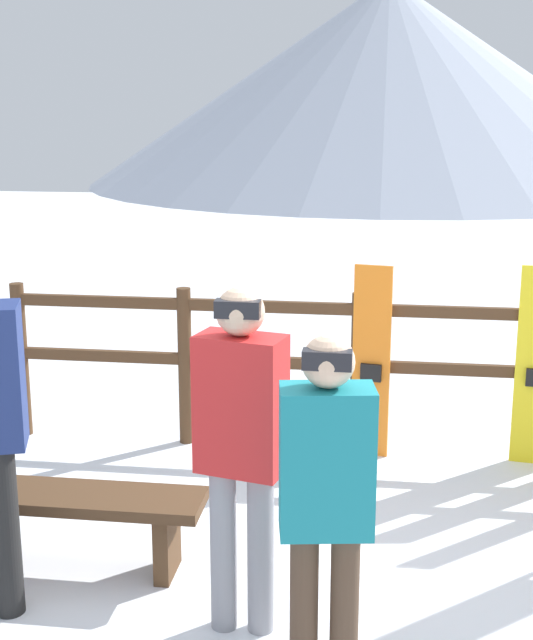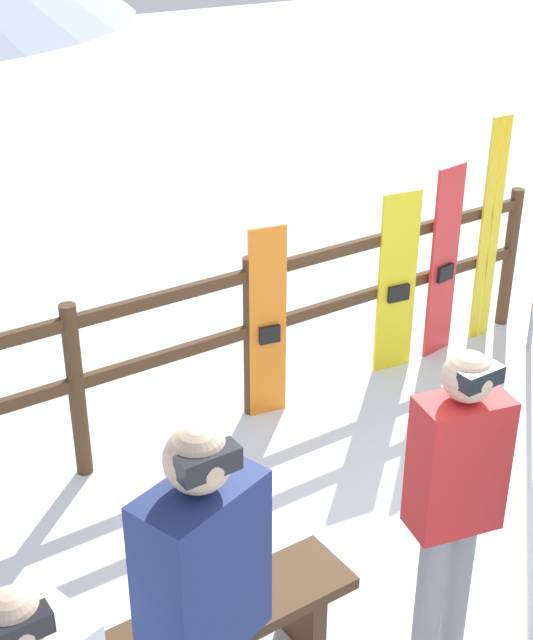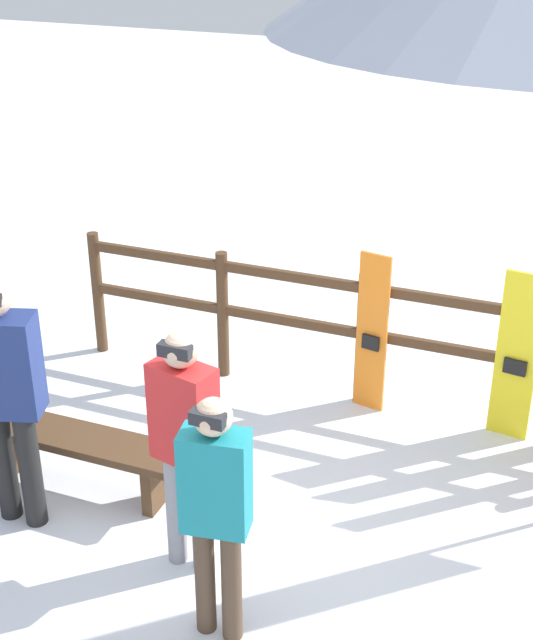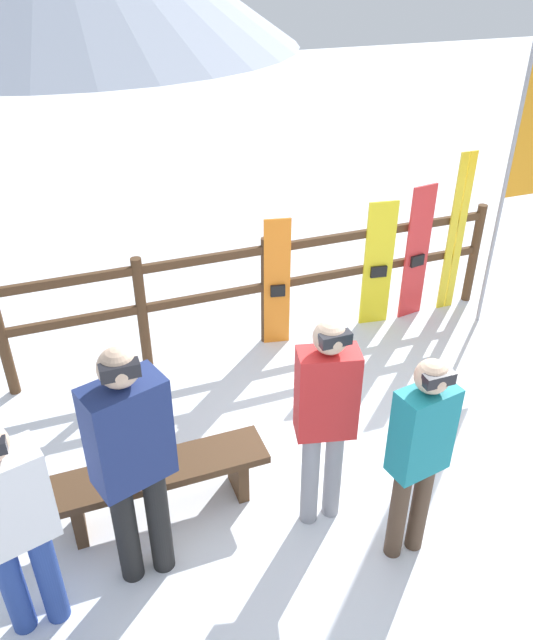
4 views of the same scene
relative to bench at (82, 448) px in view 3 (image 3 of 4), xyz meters
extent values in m
plane|color=white|center=(1.49, -0.18, -0.33)|extent=(40.00, 40.00, 0.00)
cylinder|color=#4C331E|center=(-0.97, 1.85, 0.25)|extent=(0.10, 0.10, 1.15)
cylinder|color=#4C331E|center=(0.26, 1.85, 0.25)|extent=(0.10, 0.10, 1.15)
cylinder|color=#4C331E|center=(1.49, 1.85, 0.25)|extent=(0.10, 0.10, 1.15)
cylinder|color=#4C331E|center=(2.73, 1.85, 0.25)|extent=(0.10, 0.10, 1.15)
cube|color=#4C331E|center=(1.49, 1.85, 0.31)|extent=(4.93, 0.05, 0.08)
cube|color=#4C331E|center=(1.49, 1.85, 0.71)|extent=(4.93, 0.05, 0.08)
cube|color=#4C331E|center=(0.00, 0.00, 0.07)|extent=(1.55, 0.36, 0.06)
cube|color=#4C331E|center=(-0.58, 0.00, -0.14)|extent=(0.08, 0.29, 0.37)
cube|color=#4C331E|center=(0.58, 0.00, -0.14)|extent=(0.08, 0.29, 0.37)
cylinder|color=black|center=(-0.30, -0.46, 0.10)|extent=(0.15, 0.15, 0.85)
cylinder|color=black|center=(-0.09, -0.46, 0.10)|extent=(0.15, 0.15, 0.85)
cube|color=navy|center=(-0.19, -0.46, 0.86)|extent=(0.51, 0.38, 0.68)
cylinder|color=gray|center=(0.96, -0.44, 0.07)|extent=(0.12, 0.12, 0.80)
cylinder|color=gray|center=(1.14, -0.44, 0.07)|extent=(0.12, 0.12, 0.80)
cube|color=red|center=(1.05, -0.44, 0.79)|extent=(0.43, 0.30, 0.63)
sphere|color=#D8B293|center=(1.05, -0.44, 1.21)|extent=(0.22, 0.22, 0.22)
cube|color=black|center=(1.05, -0.50, 1.24)|extent=(0.19, 0.08, 0.08)
cylinder|color=#4C3828|center=(1.38, -0.90, 0.05)|extent=(0.12, 0.12, 0.76)
cylinder|color=#4C3828|center=(1.55, -0.90, 0.05)|extent=(0.12, 0.12, 0.76)
cube|color=teal|center=(1.47, -0.90, 0.73)|extent=(0.39, 0.26, 0.60)
sphere|color=#D8B293|center=(1.47, -0.90, 1.14)|extent=(0.21, 0.21, 0.21)
cube|color=black|center=(1.47, -0.96, 1.16)|extent=(0.18, 0.07, 0.07)
cube|color=orange|center=(1.59, 1.79, 0.35)|extent=(0.26, 0.07, 1.35)
cube|color=black|center=(1.59, 1.77, 0.28)|extent=(0.15, 0.06, 0.12)
cube|color=yellow|center=(2.71, 1.79, 0.36)|extent=(0.31, 0.07, 1.37)
cube|color=black|center=(2.71, 1.77, 0.29)|extent=(0.17, 0.05, 0.12)
camera|label=1|loc=(1.68, -4.13, 2.08)|focal=50.00mm
camera|label=2|loc=(-1.32, -2.53, 3.00)|focal=50.00mm
camera|label=3|loc=(3.13, -4.36, 3.57)|focal=50.00mm
camera|label=4|loc=(-0.39, -3.22, 3.24)|focal=35.00mm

